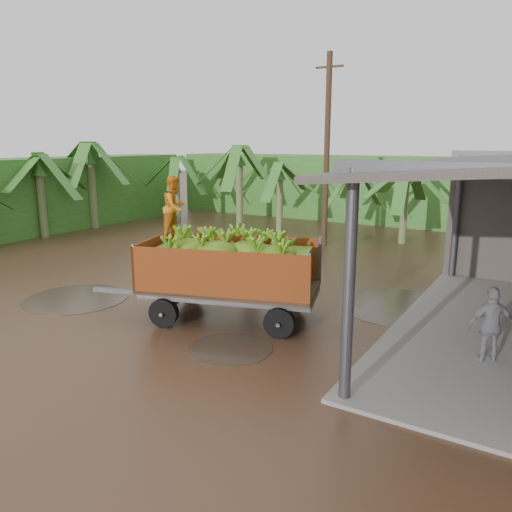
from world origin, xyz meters
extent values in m
plane|color=black|center=(0.00, 0.00, 0.00)|extent=(100.00, 100.00, 0.00)
cube|color=#2D661E|center=(-2.00, 16.00, 1.80)|extent=(22.00, 3.00, 3.60)
cube|color=#2D661E|center=(-14.00, 4.00, 1.80)|extent=(3.00, 18.00, 3.60)
cube|color=#47474C|center=(-1.51, -2.27, 0.52)|extent=(1.66, 0.63, 0.11)
imported|color=orange|center=(-0.17, -1.62, 2.77)|extent=(0.66, 0.82, 1.57)
imported|color=#788ADC|center=(0.41, 0.99, 0.91)|extent=(0.67, 0.44, 1.82)
imported|color=gray|center=(7.21, -0.78, 0.81)|extent=(1.01, 0.85, 1.61)
cylinder|color=#47301E|center=(-0.49, 8.47, 3.96)|extent=(0.24, 0.24, 7.92)
cube|color=#47301E|center=(-0.49, 8.47, 7.32)|extent=(1.20, 0.08, 0.08)
camera|label=1|loc=(8.11, -11.21, 4.39)|focal=35.00mm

